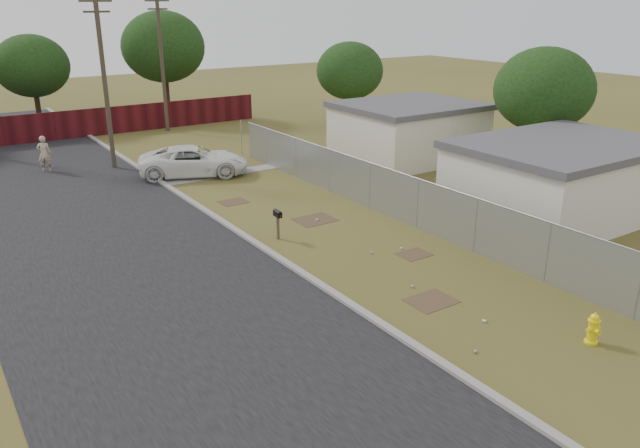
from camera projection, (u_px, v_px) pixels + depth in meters
ground at (353, 244)px, 22.88m from camera, size 120.00×120.00×0.00m
street at (105, 217)px, 25.65m from camera, size 15.10×60.00×0.12m
chainlink_fence at (400, 202)px, 25.05m from camera, size 0.10×27.06×2.02m
privacy_fence at (38, 128)px, 39.01m from camera, size 30.00×0.12×1.80m
utility_poles at (87, 70)px, 35.55m from camera, size 12.60×8.24×9.00m
houses at (477, 152)px, 29.87m from camera, size 9.30×17.24×3.10m
horizon_trees at (147, 63)px, 40.19m from camera, size 33.32×31.94×7.78m
fire_hydrant at (593, 329)px, 16.15m from camera, size 0.41×0.42×0.88m
mailbox at (278, 216)px, 23.06m from camera, size 0.20×0.49×1.14m
pickup_truck at (194, 161)px, 31.61m from camera, size 5.96×4.44×1.50m
pedestrian at (44, 154)px, 32.31m from camera, size 0.80×0.66×1.87m
scattered_litter at (401, 273)px, 20.37m from camera, size 3.14×10.75×0.07m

